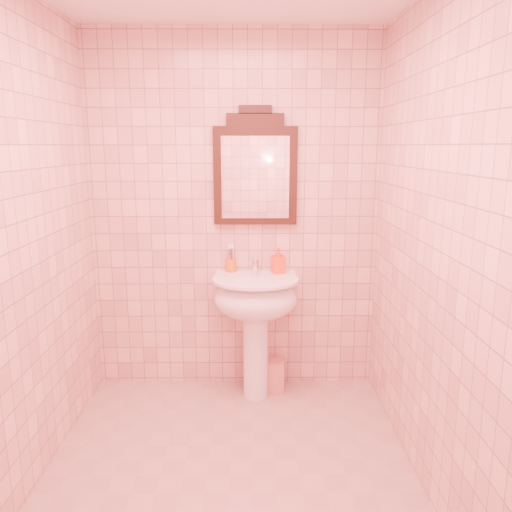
{
  "coord_description": "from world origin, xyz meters",
  "views": [
    {
      "loc": [
        0.12,
        -2.36,
        1.73
      ],
      "look_at": [
        0.15,
        0.55,
        1.09
      ],
      "focal_mm": 35.0,
      "sensor_mm": 36.0,
      "label": 1
    }
  ],
  "objects_px": {
    "mirror": "(255,171)",
    "towel": "(271,376)",
    "pedestal_sink": "(256,307)",
    "soap_dispenser": "(278,261)",
    "toothbrush_cup": "(231,265)"
  },
  "relations": [
    {
      "from": "pedestal_sink",
      "to": "soap_dispenser",
      "type": "xyz_separation_m",
      "value": [
        0.16,
        0.14,
        0.29
      ]
    },
    {
      "from": "towel",
      "to": "mirror",
      "type": "bearing_deg",
      "value": 133.32
    },
    {
      "from": "mirror",
      "to": "soap_dispenser",
      "type": "xyz_separation_m",
      "value": [
        0.16,
        -0.07,
        -0.61
      ]
    },
    {
      "from": "mirror",
      "to": "towel",
      "type": "relative_size",
      "value": 3.43
    },
    {
      "from": "pedestal_sink",
      "to": "soap_dispenser",
      "type": "relative_size",
      "value": 4.75
    },
    {
      "from": "toothbrush_cup",
      "to": "towel",
      "type": "relative_size",
      "value": 0.74
    },
    {
      "from": "mirror",
      "to": "soap_dispenser",
      "type": "height_order",
      "value": "mirror"
    },
    {
      "from": "pedestal_sink",
      "to": "towel",
      "type": "height_order",
      "value": "pedestal_sink"
    },
    {
      "from": "toothbrush_cup",
      "to": "pedestal_sink",
      "type": "bearing_deg",
      "value": -46.7
    },
    {
      "from": "pedestal_sink",
      "to": "towel",
      "type": "xyz_separation_m",
      "value": [
        0.11,
        0.08,
        -0.55
      ]
    },
    {
      "from": "pedestal_sink",
      "to": "toothbrush_cup",
      "type": "relative_size",
      "value": 5.04
    },
    {
      "from": "mirror",
      "to": "towel",
      "type": "distance_m",
      "value": 1.46
    },
    {
      "from": "towel",
      "to": "toothbrush_cup",
      "type": "bearing_deg",
      "value": 160.44
    },
    {
      "from": "toothbrush_cup",
      "to": "soap_dispenser",
      "type": "relative_size",
      "value": 0.94
    },
    {
      "from": "mirror",
      "to": "toothbrush_cup",
      "type": "xyz_separation_m",
      "value": [
        -0.17,
        -0.02,
        -0.65
      ]
    }
  ]
}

